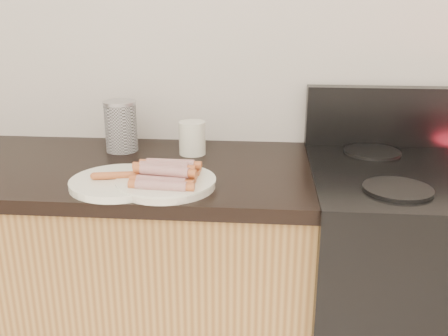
# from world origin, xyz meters

# --- Properties ---
(wall_back) EXTENTS (4.00, 0.04, 2.60)m
(wall_back) POSITION_xyz_m (0.00, 2.00, 1.30)
(wall_back) COLOR silver
(wall_back) RESTS_ON ground
(stove) EXTENTS (0.76, 0.65, 0.91)m
(stove) POSITION_xyz_m (0.78, 1.68, 0.46)
(stove) COLOR black
(stove) RESTS_ON floor
(stove_panel) EXTENTS (0.76, 0.06, 0.20)m
(stove_panel) POSITION_xyz_m (0.78, 1.96, 1.01)
(stove_panel) COLOR black
(stove_panel) RESTS_ON stove
(burner_near_left) EXTENTS (0.18, 0.18, 0.01)m
(burner_near_left) POSITION_xyz_m (0.61, 1.51, 0.92)
(burner_near_left) COLOR black
(burner_near_left) RESTS_ON stove
(burner_far_left) EXTENTS (0.18, 0.18, 0.01)m
(burner_far_left) POSITION_xyz_m (0.61, 1.84, 0.92)
(burner_far_left) COLOR black
(burner_far_left) RESTS_ON stove
(main_plate) EXTENTS (0.35, 0.35, 0.02)m
(main_plate) POSITION_xyz_m (-0.00, 1.51, 0.91)
(main_plate) COLOR white
(main_plate) RESTS_ON counter_slab
(side_plate) EXTENTS (0.33, 0.33, 0.02)m
(side_plate) POSITION_xyz_m (-0.13, 1.51, 0.91)
(side_plate) COLOR white
(side_plate) RESTS_ON counter_slab
(hotdog_pile) EXTENTS (0.13, 0.20, 0.05)m
(hotdog_pile) POSITION_xyz_m (-0.00, 1.51, 0.94)
(hotdog_pile) COLOR maroon
(hotdog_pile) RESTS_ON main_plate
(plain_sausages) EXTENTS (0.14, 0.05, 0.02)m
(plain_sausages) POSITION_xyz_m (-0.13, 1.51, 0.93)
(plain_sausages) COLOR #DB7349
(plain_sausages) RESTS_ON side_plate
(canister) EXTENTS (0.11, 0.11, 0.17)m
(canister) POSITION_xyz_m (-0.22, 1.84, 0.99)
(canister) COLOR white
(canister) RESTS_ON counter_slab
(mug) EXTENTS (0.10, 0.10, 0.11)m
(mug) POSITION_xyz_m (0.02, 1.83, 0.95)
(mug) COLOR white
(mug) RESTS_ON counter_slab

